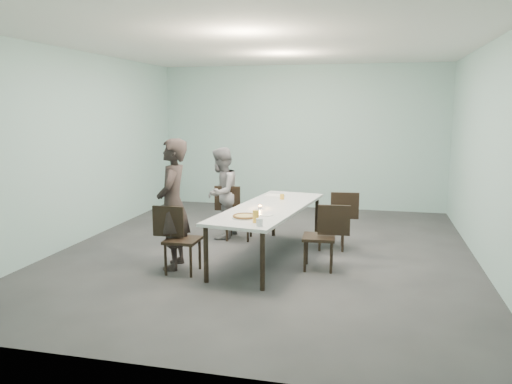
% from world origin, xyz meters
% --- Properties ---
extents(ground, '(7.00, 7.00, 0.00)m').
position_xyz_m(ground, '(0.00, 0.00, 0.00)').
color(ground, '#333335').
rests_on(ground, ground).
extents(room_shell, '(6.02, 7.02, 3.01)m').
position_xyz_m(room_shell, '(0.00, 0.00, 2.03)').
color(room_shell, '#A0C9C5').
rests_on(room_shell, ground).
extents(table, '(1.27, 2.70, 0.75)m').
position_xyz_m(table, '(0.12, -0.32, 0.69)').
color(table, white).
rests_on(table, ground).
extents(chair_near_left, '(0.61, 0.42, 0.87)m').
position_xyz_m(chair_near_left, '(-0.92, -1.18, 0.50)').
color(chair_near_left, black).
rests_on(chair_near_left, ground).
extents(chair_far_left, '(0.63, 0.46, 0.87)m').
position_xyz_m(chair_far_left, '(-0.65, 0.60, 0.50)').
color(chair_far_left, black).
rests_on(chair_far_left, ground).
extents(chair_near_right, '(0.62, 0.45, 0.87)m').
position_xyz_m(chair_near_right, '(0.94, -0.62, 0.50)').
color(chair_near_right, black).
rests_on(chair_near_right, ground).
extents(chair_far_right, '(0.63, 0.46, 0.87)m').
position_xyz_m(chair_far_right, '(1.02, 0.41, 0.50)').
color(chair_far_right, black).
rests_on(chair_far_right, ground).
extents(diner_near, '(0.51, 0.69, 1.73)m').
position_xyz_m(diner_near, '(-1.03, -1.01, 0.87)').
color(diner_near, black).
rests_on(diner_near, ground).
extents(diner_far, '(0.62, 0.77, 1.49)m').
position_xyz_m(diner_far, '(-0.88, 0.64, 0.74)').
color(diner_far, gray).
rests_on(diner_far, ground).
extents(pizza, '(0.34, 0.34, 0.04)m').
position_xyz_m(pizza, '(-0.02, -1.09, 0.77)').
color(pizza, white).
rests_on(pizza, table).
extents(side_plate, '(0.18, 0.18, 0.01)m').
position_xyz_m(side_plate, '(0.21, -0.88, 0.76)').
color(side_plate, white).
rests_on(side_plate, table).
extents(beer_glass, '(0.08, 0.08, 0.15)m').
position_xyz_m(beer_glass, '(0.17, -1.31, 0.82)').
color(beer_glass, gold).
rests_on(beer_glass, table).
extents(water_tumbler, '(0.08, 0.08, 0.09)m').
position_xyz_m(water_tumbler, '(0.25, -1.48, 0.80)').
color(water_tumbler, silver).
rests_on(water_tumbler, table).
extents(tealight, '(0.06, 0.06, 0.05)m').
position_xyz_m(tealight, '(0.03, -0.50, 0.77)').
color(tealight, silver).
rests_on(tealight, table).
extents(amber_tumbler, '(0.07, 0.07, 0.08)m').
position_xyz_m(amber_tumbler, '(0.20, 0.29, 0.79)').
color(amber_tumbler, gold).
rests_on(amber_tumbler, table).
extents(menu, '(0.33, 0.26, 0.01)m').
position_xyz_m(menu, '(0.03, 0.59, 0.75)').
color(menu, silver).
rests_on(menu, table).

